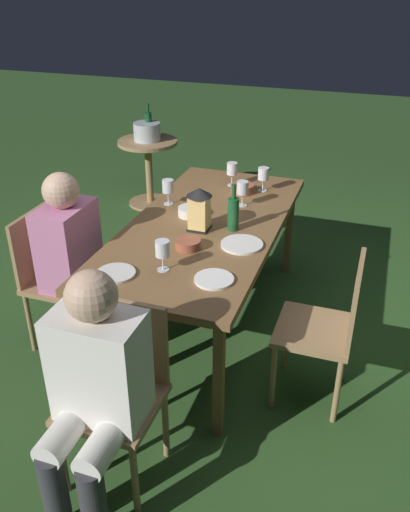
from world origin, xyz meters
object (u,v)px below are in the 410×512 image
at_px(side_table, 149,162).
at_px(wine_glass_e, 168,187).
at_px(lantern_centerpiece, 199,207).
at_px(ice_bucket, 147,130).
at_px(wine_glass_a, 243,189).
at_px(wine_glass_d, 232,170).
at_px(green_bottle_on_table, 233,213).
at_px(wine_glass_c, 162,250).
at_px(bowl_bread, 242,188).
at_px(bowl_salad, 188,244).
at_px(plate_a, 214,279).
at_px(wine_glass_b, 263,175).
at_px(chair_head_far, 118,385).
at_px(person_in_pink, 79,256).
at_px(dining_table, 205,232).
at_px(person_in_cream, 93,388).
at_px(chair_side_left_b, 54,273).
at_px(plate_c, 242,244).
at_px(bowl_olives, 190,211).
at_px(chair_side_right_b, 329,325).
at_px(plate_b, 116,273).

bearing_deg(side_table, wine_glass_e, 28.91).
height_order(lantern_centerpiece, ice_bucket, lantern_centerpiece).
xyz_separation_m(wine_glass_a, wine_glass_d, (-0.33, -0.17, 0.00)).
xyz_separation_m(green_bottle_on_table, wine_glass_d, (-0.71, -0.22, 0.01)).
bearing_deg(green_bottle_on_table, wine_glass_d, -163.02).
bearing_deg(wine_glass_c, bowl_bread, 175.13).
relative_size(bowl_salad, ice_bucket, 0.42).
bearing_deg(plate_a, ice_bucket, -148.82).
relative_size(wine_glass_b, bowl_salad, 1.17).
bearing_deg(ice_bucket, chair_head_far, 21.86).
height_order(person_in_pink, chair_head_far, person_in_pink).
xyz_separation_m(dining_table, lantern_centerpiece, (0.09, -0.01, 0.20)).
height_order(person_in_pink, person_in_cream, same).
bearing_deg(chair_side_left_b, chair_head_far, 47.21).
height_order(wine_glass_c, plate_c, wine_glass_c).
distance_m(wine_glass_d, side_table, 1.69).
xyz_separation_m(lantern_centerpiece, bowl_olives, (-0.17, -0.12, -0.12)).
relative_size(chair_side_right_b, side_table, 1.32).
xyz_separation_m(wine_glass_a, wine_glass_b, (-0.30, 0.07, 0.00)).
bearing_deg(plate_a, bowl_olives, -151.04).
bearing_deg(wine_glass_e, lantern_centerpiece, 47.26).
height_order(dining_table, person_in_pink, person_in_pink).
relative_size(plate_c, bowl_bread, 1.48).
distance_m(green_bottle_on_table, plate_c, 0.24).
relative_size(wine_glass_a, plate_b, 0.82).
xyz_separation_m(lantern_centerpiece, wine_glass_e, (-0.30, -0.33, -0.03)).
height_order(side_table, ice_bucket, ice_bucket).
xyz_separation_m(chair_side_left_b, wine_glass_e, (-0.65, 0.51, 0.39)).
xyz_separation_m(chair_head_far, lantern_centerpiece, (-1.12, -0.01, 0.42)).
distance_m(chair_side_left_b, person_in_pink, 0.25).
bearing_deg(wine_glass_e, person_in_pink, -25.77).
distance_m(lantern_centerpiece, plate_c, 0.35).
height_order(chair_side_right_b, bowl_olives, chair_side_right_b).
height_order(person_in_cream, plate_b, person_in_cream).
bearing_deg(green_bottle_on_table, side_table, -142.70).
distance_m(lantern_centerpiece, wine_glass_a, 0.46).
distance_m(plate_a, side_table, 2.87).
height_order(chair_head_far, plate_b, chair_head_far).
bearing_deg(chair_side_right_b, wine_glass_e, -118.95).
bearing_deg(bowl_salad, person_in_cream, -0.81).
bearing_deg(bowl_bread, person_in_cream, -2.29).
relative_size(chair_side_left_b, wine_glass_a, 5.15).
bearing_deg(bowl_bread, bowl_salad, -4.01).
height_order(wine_glass_b, plate_a, wine_glass_b).
distance_m(person_in_pink, wine_glass_b, 1.40).
bearing_deg(wine_glass_b, ice_bucket, -129.31).
bearing_deg(person_in_cream, wine_glass_b, 174.30).
relative_size(dining_table, plate_c, 7.97).
height_order(chair_side_left_b, plate_a, chair_side_left_b).
bearing_deg(bowl_olives, chair_head_far, 5.72).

